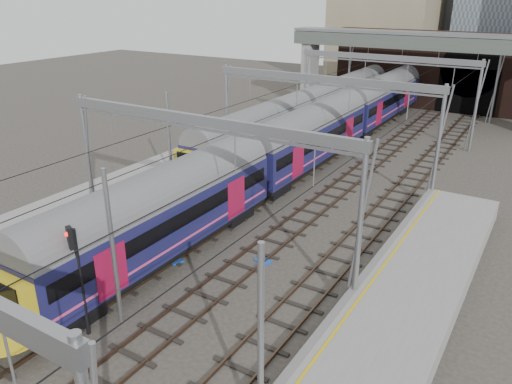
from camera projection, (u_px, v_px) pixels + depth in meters
The scene contains 10 objects.
ground at pixel (85, 348), 19.92m from camera, with size 160.00×160.00×0.00m, color #38332D.
tracks at pixel (272, 214), 31.77m from camera, with size 14.40×80.00×0.22m.
overhead_line at pixel (319, 95), 34.45m from camera, with size 16.80×80.00×8.00m.
retaining_wall at pixel (438, 73), 58.67m from camera, with size 28.00×2.75×9.00m.
overbridge at pixel (416, 51), 53.57m from camera, with size 28.00×3.00×9.25m.
train_main at pixel (350, 115), 45.92m from camera, with size 3.00×69.35×5.10m.
train_second at pixel (335, 101), 52.65m from camera, with size 2.82×48.97×4.85m.
signal_near_centre at pixel (78, 269), 19.52m from camera, with size 0.40×0.47×5.00m.
equip_cover_a at pixel (174, 260), 26.32m from camera, with size 0.92×0.65×0.11m, color blue.
equip_cover_b at pixel (263, 261), 26.22m from camera, with size 0.82×0.58×0.10m, color blue.
Camera 1 is at (14.29, -10.18, 13.23)m, focal length 35.00 mm.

